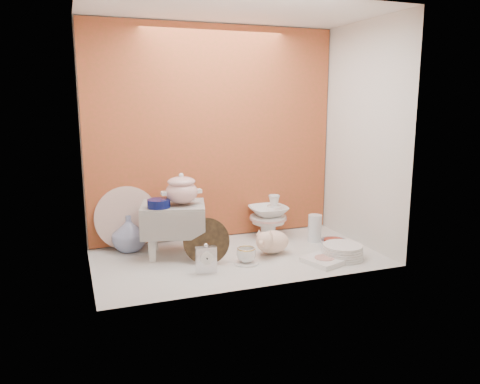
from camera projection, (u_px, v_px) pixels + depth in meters
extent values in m
plane|color=silver|center=(238.00, 257.00, 3.00)|extent=(1.80, 1.80, 0.00)
cube|color=#BE4A2F|center=(214.00, 134.00, 3.32)|extent=(1.80, 0.06, 1.50)
cube|color=silver|center=(83.00, 145.00, 2.55)|extent=(0.06, 1.00, 1.50)
cube|color=silver|center=(363.00, 136.00, 3.16)|extent=(0.06, 1.00, 1.50)
cube|color=white|center=(238.00, 10.00, 2.71)|extent=(1.80, 1.00, 0.06)
cylinder|color=#090F49|center=(159.00, 204.00, 2.88)|extent=(0.16, 0.16, 0.05)
imported|color=white|center=(129.00, 234.00, 3.11)|extent=(0.26, 0.26, 0.24)
cube|color=silver|center=(206.00, 258.00, 2.72)|extent=(0.12, 0.05, 0.18)
ellipsoid|color=beige|center=(272.00, 242.00, 3.05)|extent=(0.32, 0.26, 0.17)
cylinder|color=white|center=(246.00, 263.00, 2.88)|extent=(0.19, 0.19, 0.01)
imported|color=white|center=(246.00, 255.00, 2.87)|extent=(0.15, 0.15, 0.09)
cube|color=white|center=(324.00, 260.00, 2.90)|extent=(0.28, 0.28, 0.03)
cylinder|color=white|center=(342.00, 251.00, 2.98)|extent=(0.30, 0.30, 0.09)
imported|color=silver|center=(334.00, 244.00, 3.19)|extent=(0.20, 0.20, 0.06)
cylinder|color=silver|center=(315.00, 228.00, 3.32)|extent=(0.10, 0.10, 0.19)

